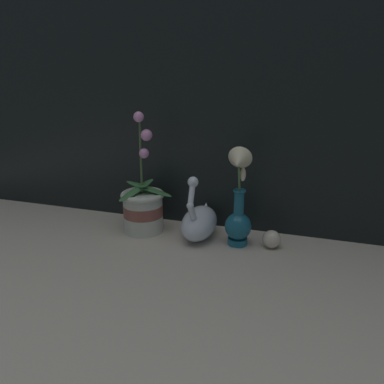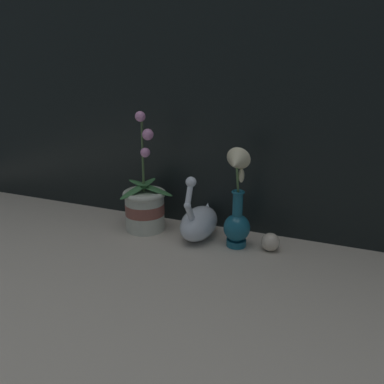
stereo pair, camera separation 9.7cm
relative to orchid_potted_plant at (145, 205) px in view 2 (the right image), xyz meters
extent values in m
plane|color=#BCB2A3|center=(0.20, -0.11, -0.09)|extent=(2.80, 2.80, 0.00)
cube|color=black|center=(0.20, 0.14, 0.51)|extent=(2.80, 0.03, 1.20)
cylinder|color=beige|center=(0.00, 0.00, -0.02)|extent=(0.14, 0.14, 0.14)
cylinder|color=brown|center=(0.00, 0.00, -0.01)|extent=(0.14, 0.14, 0.04)
torus|color=beige|center=(0.00, 0.00, 0.04)|extent=(0.15, 0.15, 0.02)
cylinder|color=#4C6B3D|center=(0.00, 0.00, 0.18)|extent=(0.01, 0.01, 0.26)
ellipsoid|color=#38703D|center=(0.02, 0.00, 0.06)|extent=(0.17, 0.05, 0.06)
ellipsoid|color=#38703D|center=(-0.02, 0.02, 0.06)|extent=(0.12, 0.14, 0.05)
ellipsoid|color=#38703D|center=(-0.01, -0.02, 0.06)|extent=(0.10, 0.15, 0.06)
sphere|color=#DB8EC6|center=(0.00, -0.01, 0.31)|extent=(0.03, 0.03, 0.03)
sphere|color=#DB8EC6|center=(0.03, -0.01, 0.25)|extent=(0.04, 0.04, 0.04)
sphere|color=#DB8EC6|center=(0.02, -0.02, 0.19)|extent=(0.03, 0.03, 0.03)
ellipsoid|color=silver|center=(0.21, 0.00, -0.04)|extent=(0.11, 0.20, 0.11)
cone|color=silver|center=(0.21, 0.08, -0.02)|extent=(0.06, 0.07, 0.08)
cylinder|color=silver|center=(0.21, -0.07, 0.02)|extent=(0.02, 0.06, 0.08)
sphere|color=silver|center=(0.21, -0.10, 0.06)|extent=(0.02, 0.02, 0.02)
cylinder|color=silver|center=(0.21, -0.08, 0.09)|extent=(0.02, 0.05, 0.07)
sphere|color=silver|center=(0.21, -0.07, 0.12)|extent=(0.03, 0.03, 0.03)
cylinder|color=#195B75|center=(0.34, -0.01, -0.08)|extent=(0.06, 0.06, 0.02)
ellipsoid|color=#195B75|center=(0.34, -0.01, -0.03)|extent=(0.09, 0.09, 0.09)
cylinder|color=#195B75|center=(0.34, -0.01, 0.05)|extent=(0.03, 0.03, 0.08)
torus|color=#195B75|center=(0.34, -0.01, 0.09)|extent=(0.04, 0.04, 0.01)
cylinder|color=#567A47|center=(0.34, -0.02, 0.13)|extent=(0.01, 0.03, 0.09)
cone|color=beige|center=(0.34, -0.04, 0.19)|extent=(0.07, 0.07, 0.09)
ellipsoid|color=beige|center=(0.35, -0.02, 0.15)|extent=(0.02, 0.02, 0.04)
sphere|color=beige|center=(0.45, 0.00, -0.06)|extent=(0.06, 0.06, 0.06)
camera|label=1|loc=(0.54, -1.12, 0.45)|focal=35.00mm
camera|label=2|loc=(0.63, -1.08, 0.45)|focal=35.00mm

